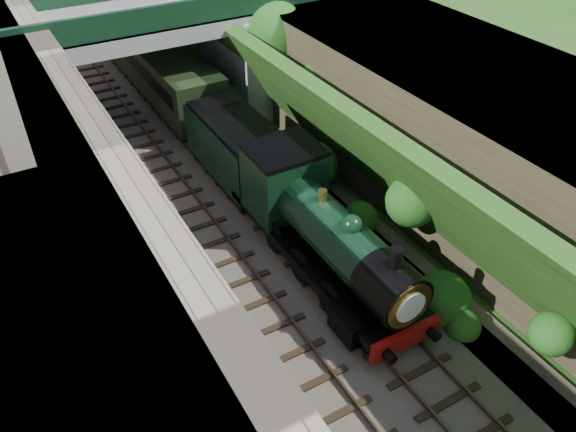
{
  "coord_description": "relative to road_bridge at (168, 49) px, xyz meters",
  "views": [
    {
      "loc": [
        -8.05,
        -4.33,
        14.97
      ],
      "look_at": [
        0.0,
        9.62,
        2.76
      ],
      "focal_mm": 35.0,
      "sensor_mm": 36.0,
      "label": 1
    }
  ],
  "objects": [
    {
      "name": "tree",
      "position": [
        4.97,
        -2.85,
        0.57
      ],
      "size": [
        3.6,
        3.8,
        6.6
      ],
      "color": "black",
      "rests_on": "ground"
    },
    {
      "name": "retaining_wall",
      "position": [
        -6.44,
        -4.0,
        -0.58
      ],
      "size": [
        1.0,
        90.0,
        7.0
      ],
      "primitive_type": "cube",
      "color": "#756B56",
      "rests_on": "ground"
    },
    {
      "name": "road_bridge",
      "position": [
        0.0,
        0.0,
        0.0
      ],
      "size": [
        16.0,
        6.4,
        7.25
      ],
      "color": "gray",
      "rests_on": "ground"
    },
    {
      "name": "track_left",
      "position": [
        -2.94,
        -4.0,
        -3.83
      ],
      "size": [
        2.5,
        90.0,
        0.2
      ],
      "color": "black",
      "rests_on": "trackbed"
    },
    {
      "name": "locomotive",
      "position": [
        0.26,
        -14.93,
        -2.18
      ],
      "size": [
        3.1,
        10.22,
        3.83
      ],
      "color": "black",
      "rests_on": "trackbed"
    },
    {
      "name": "coach_front",
      "position": [
        0.26,
        5.03,
        -2.03
      ],
      "size": [
        2.9,
        18.0,
        3.7
      ],
      "color": "black",
      "rests_on": "trackbed"
    },
    {
      "name": "track_right",
      "position": [
        0.26,
        -4.0,
        -3.83
      ],
      "size": [
        2.5,
        90.0,
        0.2
      ],
      "color": "black",
      "rests_on": "trackbed"
    },
    {
      "name": "trackbed",
      "position": [
        -0.94,
        -4.0,
        -3.98
      ],
      "size": [
        10.0,
        90.0,
        0.2
      ],
      "primitive_type": "cube",
      "color": "#473F38",
      "rests_on": "ground"
    },
    {
      "name": "embankment_slope",
      "position": [
        3.96,
        -5.47,
        -1.48
      ],
      "size": [
        4.42,
        90.0,
        6.36
      ],
      "color": "#1E4714",
      "rests_on": "ground"
    },
    {
      "name": "street_plateau_right",
      "position": [
        8.56,
        -4.0,
        -0.95
      ],
      "size": [
        8.0,
        90.0,
        6.25
      ],
      "primitive_type": "cube",
      "color": "#262628",
      "rests_on": "ground"
    },
    {
      "name": "tender",
      "position": [
        0.26,
        -7.57,
        -2.46
      ],
      "size": [
        2.7,
        6.0,
        3.05
      ],
      "color": "black",
      "rests_on": "trackbed"
    }
  ]
}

